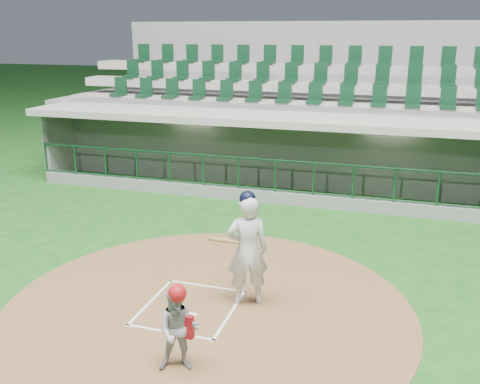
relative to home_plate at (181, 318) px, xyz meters
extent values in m
plane|color=#154B15|center=(0.00, 0.70, -0.02)|extent=(120.00, 120.00, 0.00)
cylinder|color=brown|center=(0.30, 0.50, -0.02)|extent=(7.20, 7.20, 0.01)
cube|color=white|center=(0.00, 0.00, 0.00)|extent=(0.43, 0.43, 0.02)
cube|color=white|center=(-0.75, 0.40, 0.00)|extent=(0.05, 1.80, 0.01)
cube|color=white|center=(0.75, 0.40, 0.00)|extent=(0.05, 1.80, 0.01)
cube|color=white|center=(0.00, 1.25, 0.00)|extent=(1.55, 0.05, 0.01)
cube|color=white|center=(0.00, -0.45, 0.00)|extent=(1.55, 0.05, 0.01)
cube|color=slate|center=(0.00, 8.20, -0.57)|extent=(15.00, 3.00, 0.10)
cube|color=slate|center=(0.00, 9.80, 0.83)|extent=(15.00, 0.20, 2.70)
cube|color=beige|center=(0.00, 9.68, 1.08)|extent=(13.50, 0.04, 0.90)
cube|color=slate|center=(-7.50, 8.20, 0.83)|extent=(0.20, 3.00, 2.70)
cube|color=gray|center=(0.00, 7.95, 2.28)|extent=(15.40, 3.50, 0.20)
cube|color=slate|center=(0.00, 6.65, 0.13)|extent=(15.00, 0.15, 0.40)
cube|color=black|center=(0.00, 6.65, 1.70)|extent=(15.00, 0.01, 0.95)
cube|color=brown|center=(0.00, 9.25, -0.30)|extent=(12.75, 0.40, 0.45)
cube|color=white|center=(-3.00, 8.20, 2.15)|extent=(1.30, 0.35, 0.04)
cube|color=white|center=(3.00, 8.20, 2.15)|extent=(1.30, 0.35, 0.04)
imported|color=#AB1217|center=(-5.55, 9.24, 0.27)|extent=(1.14, 0.84, 1.59)
imported|color=#9F1211|center=(-2.39, 9.05, 0.31)|extent=(0.97, 0.41, 1.66)
imported|color=#A51911|center=(2.50, 9.04, 0.35)|extent=(0.99, 0.81, 1.74)
imported|color=maroon|center=(4.36, 9.10, 0.44)|extent=(1.87, 0.98, 1.92)
cube|color=slate|center=(0.00, 11.45, 1.13)|extent=(17.00, 6.50, 2.50)
cube|color=gray|center=(0.00, 9.95, 2.28)|extent=(16.60, 0.95, 0.30)
cube|color=gray|center=(0.00, 10.90, 2.83)|extent=(16.60, 0.95, 0.30)
cube|color=gray|center=(0.00, 11.85, 3.38)|extent=(16.60, 0.95, 0.30)
cube|color=slate|center=(0.00, 14.80, 2.50)|extent=(17.00, 0.25, 5.05)
imported|color=silver|center=(0.91, 0.89, 0.99)|extent=(0.86, 0.73, 2.00)
sphere|color=black|center=(0.91, 0.89, 1.93)|extent=(0.28, 0.28, 0.28)
cylinder|color=#A8804C|center=(0.66, 0.64, 1.23)|extent=(0.58, 0.79, 0.39)
imported|color=#939398|center=(0.54, -1.28, 0.61)|extent=(0.73, 0.64, 1.25)
sphere|color=#A71214|center=(0.54, -1.28, 1.19)|extent=(0.26, 0.26, 0.26)
cube|color=#A71219|center=(0.54, -1.13, 0.60)|extent=(0.32, 0.10, 0.35)
camera|label=1|loc=(3.34, -7.35, 4.64)|focal=40.00mm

